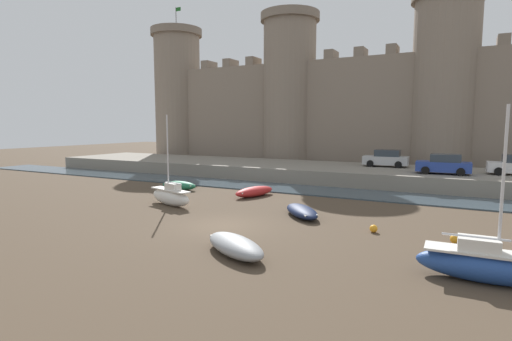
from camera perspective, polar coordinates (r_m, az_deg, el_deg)
The scene contains 14 objects.
ground_plane at distance 21.33m, azimuth -4.71°, elevation -7.87°, with size 160.00×160.00×0.00m, color #4C3D2D.
water_channel at distance 32.67m, azimuth 7.42°, elevation -2.78°, with size 80.00×4.50×0.10m, color #3D4C56.
quay_road at distance 39.40m, azimuth 11.09°, elevation -0.35°, with size 65.07×10.00×1.34m, color gray.
castle at distance 48.54m, azimuth 14.59°, elevation 10.07°, with size 60.36×7.29×22.01m.
sailboat_near_channel_left at distance 26.98m, azimuth -12.10°, elevation -3.55°, with size 4.10×2.04×5.97m.
rowboat_near_channel_right at distance 16.64m, azimuth -3.00°, elevation -10.62°, with size 4.01×3.23×0.75m.
rowboat_foreground_right at distance 29.72m, azimuth -0.23°, elevation -2.99°, with size 2.18×3.90×0.74m.
rowboat_midflat_right at distance 33.25m, azimuth -10.94°, elevation -2.09°, with size 3.21×1.36×0.75m.
rowboat_foreground_centre at distance 23.42m, azimuth 6.56°, elevation -5.77°, with size 3.45×3.71×0.63m.
sailboat_foreground_left at distance 15.83m, azimuth 30.28°, elevation -11.51°, with size 4.62×1.34×5.96m.
mooring_buoy_near_channel at distance 20.77m, azimuth 16.44°, elevation -7.97°, with size 0.39×0.39×0.39m, color orange.
mooring_buoy_off_centre at distance 20.18m, azimuth 26.58°, elevation -8.75°, with size 0.44×0.44×0.44m, color orange.
car_quay_centre_east at distance 40.00m, azimuth 18.08°, elevation 1.63°, with size 4.14×1.95×1.62m.
car_quay_east at distance 35.70m, azimuth 25.26°, elevation 0.78°, with size 4.14×1.95×1.62m.
Camera 1 is at (11.09, -17.44, 5.29)m, focal length 28.00 mm.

